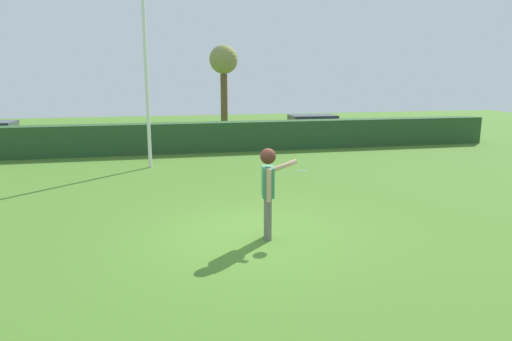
# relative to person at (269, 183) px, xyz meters

# --- Properties ---
(ground_plane) EXTENTS (60.00, 60.00, 0.00)m
(ground_plane) POSITION_rel_person_xyz_m (-0.17, 0.36, -1.10)
(ground_plane) COLOR #477226
(person) EXTENTS (0.78, 0.56, 1.77)m
(person) POSITION_rel_person_xyz_m (0.00, 0.00, 0.00)
(person) COLOR slate
(person) RESTS_ON ground
(frisbee) EXTENTS (0.25, 0.24, 0.08)m
(frisbee) POSITION_rel_person_xyz_m (0.71, 0.20, 0.17)
(frisbee) COLOR white
(lamppost) EXTENTS (0.24, 0.24, 6.19)m
(lamppost) POSITION_rel_person_xyz_m (-2.17, 7.95, 2.31)
(lamppost) COLOR silver
(lamppost) RESTS_ON ground
(hedge_row) EXTENTS (26.78, 0.90, 1.23)m
(hedge_row) POSITION_rel_person_xyz_m (-0.17, 11.05, -0.48)
(hedge_row) COLOR #284B27
(hedge_row) RESTS_ON ground
(parked_car_red) EXTENTS (4.27, 1.96, 1.25)m
(parked_car_red) POSITION_rel_person_xyz_m (5.78, 13.45, -0.41)
(parked_car_red) COLOR #B21E1E
(parked_car_red) RESTS_ON ground
(birch_tree) EXTENTS (1.53, 1.53, 4.79)m
(birch_tree) POSITION_rel_person_xyz_m (1.88, 16.78, 2.66)
(birch_tree) COLOR brown
(birch_tree) RESTS_ON ground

